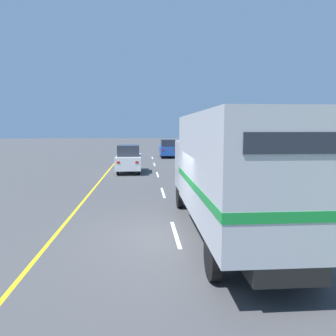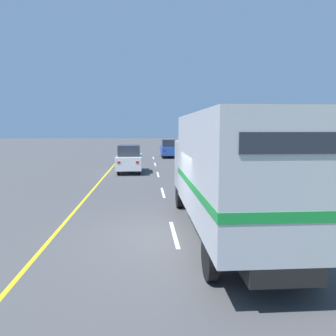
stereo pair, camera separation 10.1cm
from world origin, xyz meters
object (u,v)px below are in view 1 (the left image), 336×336
roadside_tree_mid (238,128)px  lead_car_blue_ahead (168,148)px  roadside_tree_near (310,133)px  lead_car_white (129,159)px  highway_sign (270,159)px  horse_trailer_truck (232,171)px

roadside_tree_mid → lead_car_blue_ahead: bearing=131.3°
roadside_tree_near → lead_car_blue_ahead: bearing=128.1°
lead_car_blue_ahead → roadside_tree_mid: roadside_tree_mid is taller
lead_car_white → lead_car_blue_ahead: 13.13m
lead_car_white → roadside_tree_near: bearing=-0.6°
lead_car_white → highway_sign: size_ratio=1.58×
horse_trailer_truck → lead_car_white: (-3.65, 15.05, -1.02)m
horse_trailer_truck → roadside_tree_near: bearing=55.8°
horse_trailer_truck → lead_car_blue_ahead: bearing=89.7°
lead_car_blue_ahead → highway_sign: highway_sign is taller
horse_trailer_truck → highway_sign: (4.80, 9.23, -0.55)m
highway_sign → roadside_tree_near: (5.32, 5.66, 1.41)m
lead_car_white → highway_sign: highway_sign is taller
lead_car_blue_ahead → highway_sign: 18.96m
lead_car_white → highway_sign: 10.27m
horse_trailer_truck → lead_car_white: bearing=103.6°
horse_trailer_truck → roadside_tree_mid: size_ratio=1.72×
lead_car_blue_ahead → highway_sign: bearing=-75.8°
highway_sign → roadside_tree_near: bearing=46.8°
horse_trailer_truck → highway_sign: size_ratio=3.39×
horse_trailer_truck → roadside_tree_mid: roadside_tree_mid is taller
highway_sign → lead_car_blue_ahead: bearing=104.2°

